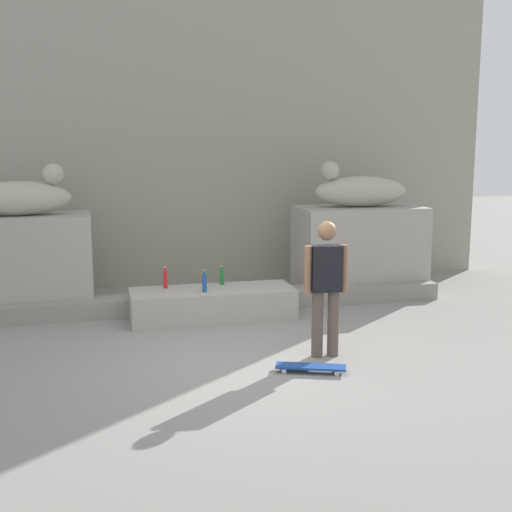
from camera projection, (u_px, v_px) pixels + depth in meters
name	position (u px, v px, depth m)	size (l,w,h in m)	color
ground_plane	(243.00, 361.00, 8.05)	(40.00, 40.00, 0.00)	gray
facade_wall	(184.00, 114.00, 12.06)	(11.49, 0.60, 6.13)	#999886
pedestal_left	(21.00, 264.00, 10.24)	(2.14, 1.12, 1.49)	#A39E93
pedestal_right	(359.00, 250.00, 11.56)	(2.14, 1.12, 1.49)	#A39E93
statue_reclining_left	(19.00, 197.00, 10.07)	(1.64, 0.67, 0.78)	#B0B099
statue_reclining_right	(359.00, 190.00, 11.37)	(1.64, 0.69, 0.78)	#B0B099
ledge_block	(212.00, 304.00, 9.93)	(2.41, 0.85, 0.45)	#A39E93
skater	(326.00, 283.00, 8.08)	(0.54, 0.23, 1.67)	brown
skateboard	(311.00, 367.00, 7.65)	(0.82, 0.47, 0.08)	navy
bottle_blue	(204.00, 283.00, 9.68)	(0.07, 0.07, 0.32)	#194C99
bottle_red	(165.00, 279.00, 9.93)	(0.06, 0.06, 0.32)	red
bottle_green	(222.00, 277.00, 10.16)	(0.06, 0.06, 0.30)	#1E722D
stair_step	(207.00, 301.00, 10.45)	(7.70, 0.50, 0.27)	gray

